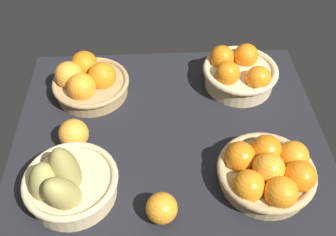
% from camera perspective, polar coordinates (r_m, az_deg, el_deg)
% --- Properties ---
extents(market_tray, '(0.84, 0.72, 0.03)m').
position_cam_1_polar(market_tray, '(1.08, 0.20, -2.87)').
color(market_tray, black).
rests_on(market_tray, ground).
extents(basket_far_left, '(0.23, 0.23, 0.10)m').
position_cam_1_polar(basket_far_left, '(1.18, -11.57, 5.28)').
color(basket_far_left, tan).
rests_on(basket_far_left, market_tray).
extents(basket_near_left_pears, '(0.22, 0.22, 0.15)m').
position_cam_1_polar(basket_near_left_pears, '(0.94, -14.41, -9.32)').
color(basket_near_left_pears, '#D3BC8C').
rests_on(basket_near_left_pears, market_tray).
extents(basket_far_right, '(0.22, 0.22, 0.11)m').
position_cam_1_polar(basket_far_right, '(1.19, 10.36, 6.58)').
color(basket_far_right, '#D3BC8C').
rests_on(basket_far_right, market_tray).
extents(basket_near_right, '(0.24, 0.24, 0.11)m').
position_cam_1_polar(basket_near_right, '(0.96, 14.39, -7.60)').
color(basket_near_right, tan).
rests_on(basket_near_right, market_tray).
extents(loose_orange_front_gap, '(0.08, 0.08, 0.08)m').
position_cam_1_polar(loose_orange_front_gap, '(1.04, -13.61, -2.27)').
color(loose_orange_front_gap, '#F49E33').
rests_on(loose_orange_front_gap, market_tray).
extents(loose_orange_back_gap, '(0.07, 0.07, 0.07)m').
position_cam_1_polar(loose_orange_back_gap, '(0.89, -0.92, -13.04)').
color(loose_orange_back_gap, orange).
rests_on(loose_orange_back_gap, market_tray).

